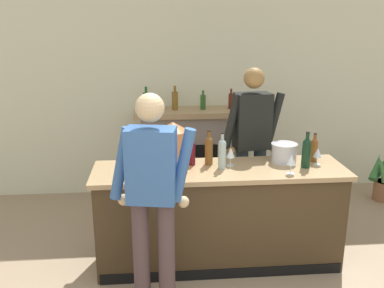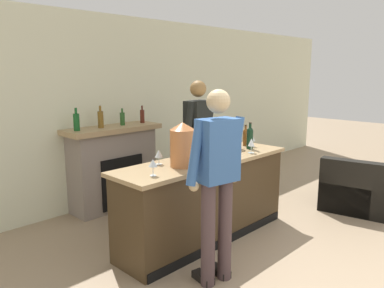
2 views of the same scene
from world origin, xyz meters
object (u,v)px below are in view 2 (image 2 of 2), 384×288
wine_glass_back_row (252,138)px  wine_glass_by_dispenser (251,143)px  armchair_black (357,191)px  wine_glass_near_bucket (159,154)px  person_customer (217,179)px  copper_dispenser (183,144)px  potted_plant_corner (240,160)px  wine_bottle_merlot_tall (192,145)px  wine_glass_mid_counter (153,163)px  person_bartender (198,143)px  wine_bottle_cabernet_heavy (182,149)px  wine_bottle_burgundy_dark (250,137)px  wine_glass_front_left (207,146)px  wine_bottle_riesling_slim (206,145)px  wine_bottle_rose_blush (246,136)px  fireplace_stone (113,166)px  ice_bucket_steel (231,142)px

wine_glass_back_row → wine_glass_by_dispenser: bearing=-146.1°
armchair_black → wine_glass_near_bucket: bearing=159.1°
person_customer → copper_dispenser: person_customer is taller
potted_plant_corner → wine_glass_near_bucket: bearing=-158.8°
armchair_black → potted_plant_corner: (0.14, 2.20, 0.06)m
wine_bottle_merlot_tall → wine_glass_mid_counter: 0.84m
person_bartender → wine_glass_near_bucket: 1.02m
armchair_black → potted_plant_corner: armchair_black is taller
wine_bottle_cabernet_heavy → person_bartender: bearing=29.6°
wine_bottle_burgundy_dark → wine_glass_front_left: size_ratio=1.96×
person_customer → wine_bottle_riesling_slim: size_ratio=5.26×
wine_bottle_cabernet_heavy → wine_glass_mid_counter: bearing=-157.7°
copper_dispenser → wine_bottle_merlot_tall: bearing=29.5°
wine_bottle_burgundy_dark → copper_dispenser: bearing=-178.5°
person_bartender → wine_glass_mid_counter: (-1.29, -0.63, 0.07)m
wine_glass_mid_counter → wine_glass_near_bucket: bearing=42.2°
armchair_black → wine_bottle_cabernet_heavy: (-2.48, 1.03, 0.83)m
copper_dispenser → wine_glass_near_bucket: 0.29m
person_customer → wine_bottle_cabernet_heavy: 0.92m
potted_plant_corner → wine_glass_near_bucket: 3.23m
wine_bottle_rose_blush → copper_dispenser: bearing=-171.6°
fireplace_stone → wine_bottle_riesling_slim: size_ratio=4.36×
wine_glass_back_row → wine_glass_by_dispenser: (-0.32, -0.22, 0.01)m
person_customer → wine_glass_near_bucket: 0.88m
potted_plant_corner → wine_bottle_riesling_slim: (-2.35, -1.30, 0.80)m
wine_bottle_merlot_tall → wine_glass_mid_counter: (-0.80, -0.26, -0.03)m
potted_plant_corner → wine_glass_back_row: wine_glass_back_row is taller
armchair_black → wine_glass_back_row: (-1.30, 0.92, 0.82)m
armchair_black → wine_bottle_burgundy_dark: (-1.43, 0.86, 0.86)m
wine_glass_mid_counter → wine_glass_by_dispenser: size_ratio=0.90×
wine_bottle_cabernet_heavy → wine_glass_near_bucket: wine_bottle_cabernet_heavy is taller
wine_bottle_burgundy_dark → person_customer: bearing=-154.8°
copper_dispenser → person_customer: bearing=-106.3°
copper_dispenser → armchair_black: bearing=-17.2°
copper_dispenser → wine_bottle_cabernet_heavy: size_ratio=1.66×
ice_bucket_steel → wine_bottle_burgundy_dark: bearing=-48.4°
copper_dispenser → wine_glass_near_bucket: bearing=118.0°
copper_dispenser → wine_bottle_cabernet_heavy: 0.29m
wine_glass_back_row → wine_glass_mid_counter: bearing=-175.3°
wine_bottle_riesling_slim → wine_glass_near_bucket: wine_bottle_riesling_slim is taller
copper_dispenser → wine_bottle_cabernet_heavy: bearing=47.2°
wine_bottle_cabernet_heavy → wine_glass_near_bucket: size_ratio=1.72×
copper_dispenser → fireplace_stone: bearing=80.7°
potted_plant_corner → ice_bucket_steel: 2.21m
person_customer → person_bartender: person_bartender is taller
wine_bottle_burgundy_dark → wine_glass_back_row: (0.13, 0.06, -0.04)m
person_customer → wine_bottle_rose_blush: 1.77m
potted_plant_corner → person_customer: bearing=-146.1°
copper_dispenser → ice_bucket_steel: size_ratio=1.85×
wine_glass_back_row → wine_glass_front_left: (-0.82, 0.06, 0.00)m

